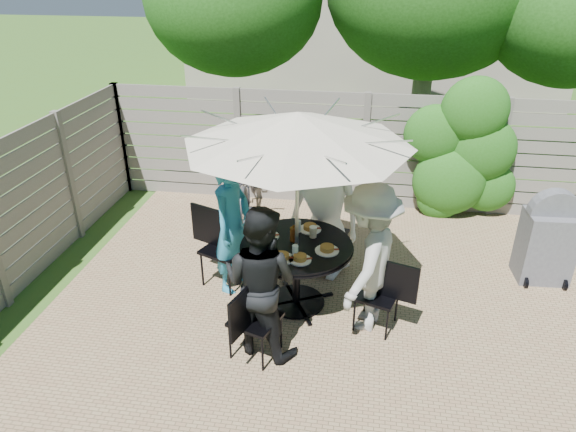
% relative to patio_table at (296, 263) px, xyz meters
% --- Properties ---
extents(backyard_envelope, '(60.00, 60.00, 5.00)m').
position_rel_patio_table_xyz_m(backyard_envelope, '(0.76, 10.09, 2.04)').
color(backyard_envelope, '#385B1C').
rests_on(backyard_envelope, ground).
extents(patio_table, '(1.54, 1.54, 0.81)m').
position_rel_patio_table_xyz_m(patio_table, '(0.00, 0.00, 0.00)').
color(patio_table, black).
rests_on(patio_table, ground).
extents(umbrella, '(2.95, 2.95, 2.29)m').
position_rel_patio_table_xyz_m(umbrella, '(0.00, 0.00, 1.56)').
color(umbrella, silver).
rests_on(umbrella, ground).
extents(chair_back, '(0.54, 0.70, 0.92)m').
position_rel_patio_table_xyz_m(chair_back, '(0.29, 0.92, -0.29)').
color(chair_back, black).
rests_on(chair_back, ground).
extents(person_back, '(1.02, 0.82, 1.83)m').
position_rel_patio_table_xyz_m(person_back, '(0.25, 0.79, 0.35)').
color(person_back, white).
rests_on(person_back, ground).
extents(chair_left, '(0.76, 0.62, 0.99)m').
position_rel_patio_table_xyz_m(chair_left, '(-0.92, 0.29, -0.26)').
color(chair_left, black).
rests_on(chair_left, ground).
extents(person_left, '(0.56, 0.70, 1.66)m').
position_rel_patio_table_xyz_m(person_left, '(-0.79, 0.25, 0.27)').
color(person_left, teal).
rests_on(person_left, ground).
extents(chair_front, '(0.55, 0.69, 0.90)m').
position_rel_patio_table_xyz_m(chair_front, '(-0.29, -0.92, -0.29)').
color(chair_front, black).
rests_on(chair_front, ground).
extents(person_front, '(0.93, 0.82, 1.62)m').
position_rel_patio_table_xyz_m(person_front, '(-0.25, -0.79, 0.25)').
color(person_front, black).
rests_on(person_front, ground).
extents(chair_right, '(0.66, 0.52, 0.87)m').
position_rel_patio_table_xyz_m(chair_right, '(0.92, -0.29, -0.30)').
color(chair_right, black).
rests_on(chair_right, ground).
extents(person_right, '(0.92, 1.22, 1.68)m').
position_rel_patio_table_xyz_m(person_right, '(0.79, -0.25, 0.27)').
color(person_right, '#A1A19D').
rests_on(person_right, ground).
extents(plate_back, '(0.26, 0.26, 0.06)m').
position_rel_patio_table_xyz_m(plate_back, '(0.11, 0.34, 0.27)').
color(plate_back, white).
rests_on(plate_back, patio_table).
extents(plate_left, '(0.26, 0.26, 0.06)m').
position_rel_patio_table_xyz_m(plate_left, '(-0.34, 0.11, 0.27)').
color(plate_left, white).
rests_on(plate_left, patio_table).
extents(plate_front, '(0.26, 0.26, 0.06)m').
position_rel_patio_table_xyz_m(plate_front, '(-0.11, -0.34, 0.27)').
color(plate_front, white).
rests_on(plate_front, patio_table).
extents(plate_right, '(0.26, 0.26, 0.06)m').
position_rel_patio_table_xyz_m(plate_right, '(0.34, -0.11, 0.27)').
color(plate_right, white).
rests_on(plate_right, patio_table).
extents(plate_extra, '(0.24, 0.24, 0.06)m').
position_rel_patio_table_xyz_m(plate_extra, '(0.08, -0.34, 0.27)').
color(plate_extra, white).
rests_on(plate_extra, patio_table).
extents(glass_back, '(0.07, 0.07, 0.14)m').
position_rel_patio_table_xyz_m(glass_back, '(-0.02, 0.28, 0.31)').
color(glass_back, silver).
rests_on(glass_back, patio_table).
extents(glass_left, '(0.07, 0.07, 0.14)m').
position_rel_patio_table_xyz_m(glass_left, '(-0.28, -0.02, 0.31)').
color(glass_left, silver).
rests_on(glass_left, patio_table).
extents(glass_front, '(0.07, 0.07, 0.14)m').
position_rel_patio_table_xyz_m(glass_front, '(0.02, -0.28, 0.31)').
color(glass_front, silver).
rests_on(glass_front, patio_table).
extents(syrup_jug, '(0.09, 0.09, 0.16)m').
position_rel_patio_table_xyz_m(syrup_jug, '(-0.04, 0.07, 0.32)').
color(syrup_jug, '#59280C').
rests_on(syrup_jug, patio_table).
extents(coffee_cup, '(0.08, 0.08, 0.12)m').
position_rel_patio_table_xyz_m(coffee_cup, '(0.16, 0.18, 0.30)').
color(coffee_cup, '#C6B293').
rests_on(coffee_cup, patio_table).
extents(bicycle, '(0.82, 1.95, 1.00)m').
position_rel_patio_table_xyz_m(bicycle, '(-1.08, 2.39, -0.07)').
color(bicycle, '#333338').
rests_on(bicycle, ground).
extents(bbq_grill, '(0.62, 0.49, 1.21)m').
position_rel_patio_table_xyz_m(bbq_grill, '(2.94, 1.00, -0.01)').
color(bbq_grill, slate).
rests_on(bbq_grill, ground).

